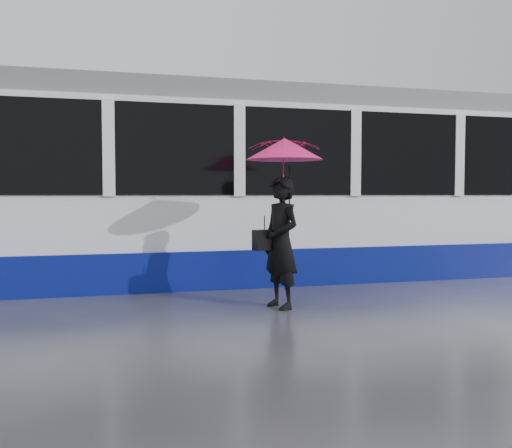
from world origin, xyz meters
name	(u,v)px	position (x,y,z in m)	size (l,w,h in m)	color
ground	(185,308)	(0.00, 0.00, 0.00)	(90.00, 90.00, 0.00)	#2E2E33
rails	(164,280)	(0.00, 2.50, 0.01)	(34.00, 1.51, 0.02)	#3F3D38
tram	(351,188)	(3.56, 2.50, 1.64)	(26.00, 2.56, 3.35)	white
woman	(281,243)	(1.22, -0.35, 0.87)	(0.63, 0.42, 1.74)	black
umbrella	(285,164)	(1.27, -0.35, 1.91)	(1.29, 1.29, 1.18)	#EB1368
handbag	(264,240)	(1.00, -0.33, 0.91)	(0.34, 0.23, 0.45)	black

